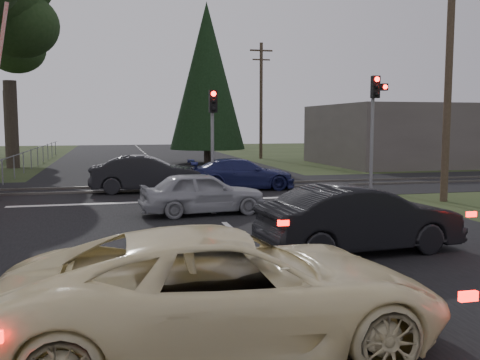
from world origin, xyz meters
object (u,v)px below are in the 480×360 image
object	(u,v)px
blue_sedan	(242,174)
dark_car_far	(147,174)
traffic_signal_center	(213,123)
utility_pole_mid	(261,98)
silver_car	(203,193)
traffic_signal_right	(375,110)
utility_pole_far	(206,107)
utility_pole_near	(449,67)
dark_hatchback	(360,219)
cream_coupe	(229,290)

from	to	relation	value
blue_sedan	dark_car_far	xyz separation A→B (m)	(-3.93, 0.01, 0.09)
traffic_signal_center	utility_pole_mid	xyz separation A→B (m)	(7.50, 19.32, 1.92)
dark_car_far	utility_pole_mid	bearing A→B (deg)	-23.94
silver_car	blue_sedan	bearing A→B (deg)	-30.06
traffic_signal_right	utility_pole_far	size ratio (longest dim) A/B	0.52
utility_pole_near	utility_pole_mid	xyz separation A→B (m)	(0.00, 24.00, 0.00)
utility_pole_far	blue_sedan	bearing A→B (deg)	-98.04
utility_pole_mid	utility_pole_far	bearing A→B (deg)	90.00
utility_pole_far	dark_hatchback	size ratio (longest dim) A/B	2.04
utility_pole_near	utility_pole_mid	distance (m)	24.00
traffic_signal_center	silver_car	xyz separation A→B (m)	(-1.34, -5.33, -2.15)
dark_hatchback	utility_pole_near	bearing A→B (deg)	-50.88
utility_pole_near	dark_car_far	bearing A→B (deg)	153.70
dark_hatchback	silver_car	bearing A→B (deg)	18.08
dark_hatchback	utility_pole_mid	bearing A→B (deg)	-17.42
dark_hatchback	blue_sedan	world-z (taller)	dark_hatchback
traffic_signal_right	blue_sedan	size ratio (longest dim) A/B	1.05
traffic_signal_center	cream_coupe	world-z (taller)	traffic_signal_center
utility_pole_near	cream_coupe	bearing A→B (deg)	-134.19
utility_pole_mid	dark_hatchback	bearing A→B (deg)	-101.87
utility_pole_near	blue_sedan	size ratio (longest dim) A/B	2.02
cream_coupe	blue_sedan	xyz separation A→B (m)	(3.96, 15.47, -0.10)
utility_pole_far	silver_car	bearing A→B (deg)	-100.09
traffic_signal_right	traffic_signal_center	bearing A→B (deg)	169.59
cream_coupe	silver_car	size ratio (longest dim) A/B	1.40
utility_pole_near	utility_pole_mid	size ratio (longest dim) A/B	1.00
traffic_signal_right	utility_pole_mid	world-z (taller)	utility_pole_mid
utility_pole_mid	cream_coupe	world-z (taller)	utility_pole_mid
silver_car	blue_sedan	distance (m)	6.23
utility_pole_far	dark_hatchback	xyz separation A→B (m)	(-6.37, -55.29, -4.00)
utility_pole_mid	dark_hatchback	size ratio (longest dim) A/B	2.04
utility_pole_far	dark_car_far	size ratio (longest dim) A/B	2.01
cream_coupe	dark_hatchback	distance (m)	5.65
silver_car	dark_car_far	bearing A→B (deg)	7.85
traffic_signal_center	utility_pole_near	size ratio (longest dim) A/B	0.46
utility_pole_far	cream_coupe	distance (m)	60.46
utility_pole_near	utility_pole_mid	world-z (taller)	same
utility_pole_far	dark_car_far	bearing A→B (deg)	-102.99
traffic_signal_center	dark_car_far	size ratio (longest dim) A/B	0.92
traffic_signal_right	utility_pole_near	size ratio (longest dim) A/B	0.52
utility_pole_mid	silver_car	size ratio (longest dim) A/B	2.35
silver_car	blue_sedan	world-z (taller)	silver_car
traffic_signal_center	utility_pole_near	xyz separation A→B (m)	(7.50, -4.68, 1.92)
traffic_signal_center	blue_sedan	size ratio (longest dim) A/B	0.92
dark_hatchback	silver_car	distance (m)	6.16
cream_coupe	dark_hatchback	bearing A→B (deg)	-41.68
utility_pole_far	silver_car	xyz separation A→B (m)	(-8.84, -49.65, -4.07)
silver_car	dark_car_far	world-z (taller)	dark_car_far
traffic_signal_center	utility_pole_mid	size ratio (longest dim) A/B	0.46
silver_car	traffic_signal_right	bearing A→B (deg)	-67.54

